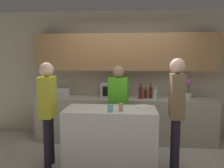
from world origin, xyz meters
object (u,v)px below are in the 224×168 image
at_px(microwave, 114,90).
at_px(bottle_3, 155,94).
at_px(bottle_2, 151,92).
at_px(cup_1, 110,108).
at_px(plate_on_island, 143,106).
at_px(cup_0, 121,107).
at_px(toaster, 63,92).
at_px(person_right, 118,102).
at_px(potted_plant, 188,89).
at_px(person_center, 176,105).
at_px(person_left, 48,106).
at_px(bottle_0, 141,93).
at_px(bottle_1, 146,94).

xyz_separation_m(microwave, bottle_3, (0.84, -0.13, -0.05)).
bearing_deg(bottle_3, bottle_2, 137.71).
bearing_deg(cup_1, plate_on_island, 36.57).
xyz_separation_m(microwave, plate_on_island, (0.55, -1.04, -0.11)).
relative_size(bottle_2, cup_0, 2.68).
height_order(toaster, bottle_2, bottle_2).
bearing_deg(person_right, plate_on_island, 143.92).
distance_m(microwave, potted_plant, 1.51).
relative_size(cup_1, person_center, 0.06).
xyz_separation_m(plate_on_island, cup_1, (-0.49, -0.36, 0.04)).
bearing_deg(cup_0, plate_on_island, 43.24).
distance_m(cup_1, person_left, 1.00).
relative_size(cup_0, person_center, 0.07).
bearing_deg(bottle_0, microwave, 166.01).
height_order(bottle_3, person_left, person_left).
bearing_deg(bottle_2, person_right, -137.31).
relative_size(toaster, cup_0, 2.30).
bearing_deg(bottle_1, cup_1, -113.48).
bearing_deg(person_center, cup_1, 101.45).
bearing_deg(person_center, person_right, 57.37).
bearing_deg(bottle_1, bottle_2, -9.00).
bearing_deg(person_center, potted_plant, -19.88).
relative_size(plate_on_island, cup_0, 2.30).
distance_m(toaster, person_right, 1.36).
relative_size(bottle_0, cup_0, 2.81).
bearing_deg(potted_plant, microwave, -179.94).
distance_m(bottle_0, cup_0, 1.26).
bearing_deg(bottle_2, bottle_0, -157.58).
height_order(bottle_2, person_center, person_center).
relative_size(plate_on_island, person_left, 0.16).
height_order(cup_0, person_left, person_left).
bearing_deg(cup_0, toaster, 133.39).
bearing_deg(cup_0, person_left, 174.20).
xyz_separation_m(potted_plant, person_center, (-0.48, -1.23, -0.08)).
xyz_separation_m(potted_plant, person_right, (-1.38, -0.63, -0.17)).
xyz_separation_m(bottle_2, cup_1, (-0.69, -1.35, -0.03)).
distance_m(bottle_0, cup_1, 1.35).
bearing_deg(bottle_1, plate_on_island, -95.83).
relative_size(plate_on_island, person_right, 0.17).
distance_m(microwave, cup_0, 1.37).
relative_size(bottle_2, cup_1, 2.93).
height_order(bottle_0, plate_on_island, bottle_0).
relative_size(plate_on_island, person_center, 0.15).
bearing_deg(cup_0, cup_1, -163.72).
bearing_deg(plate_on_island, potted_plant, 47.34).
height_order(person_center, person_right, person_center).
distance_m(microwave, bottle_3, 0.85).
bearing_deg(cup_1, person_left, 170.85).
xyz_separation_m(potted_plant, person_left, (-2.44, -1.24, -0.12)).
bearing_deg(person_left, bottle_1, 125.19).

